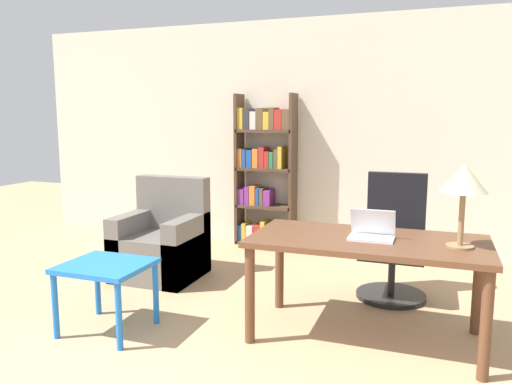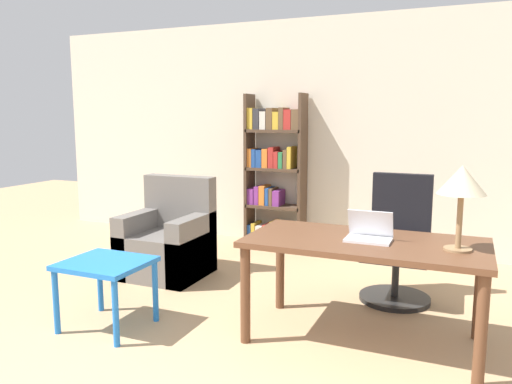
% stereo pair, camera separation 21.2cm
% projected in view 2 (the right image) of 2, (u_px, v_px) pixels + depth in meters
% --- Properties ---
extents(wall_back, '(8.00, 0.06, 2.70)m').
position_uv_depth(wall_back, '(342.00, 135.00, 5.83)').
color(wall_back, beige).
rests_on(wall_back, ground_plane).
extents(desk, '(1.61, 0.81, 0.73)m').
position_uv_depth(desk, '(365.00, 253.00, 3.43)').
color(desk, brown).
rests_on(desk, ground_plane).
extents(laptop, '(0.30, 0.21, 0.21)m').
position_uv_depth(laptop, '(369.00, 234.00, 3.40)').
color(laptop, silver).
rests_on(laptop, desk).
extents(table_lamp, '(0.30, 0.30, 0.54)m').
position_uv_depth(table_lamp, '(462.00, 183.00, 3.09)').
color(table_lamp, olive).
rests_on(table_lamp, desk).
extents(office_chair, '(0.60, 0.60, 1.07)m').
position_uv_depth(office_chair, '(398.00, 246.00, 4.29)').
color(office_chair, black).
rests_on(office_chair, ground_plane).
extents(side_table_blue, '(0.60, 0.54, 0.51)m').
position_uv_depth(side_table_blue, '(106.00, 271.00, 3.68)').
color(side_table_blue, blue).
rests_on(side_table_blue, ground_plane).
extents(armchair, '(0.76, 0.72, 0.97)m').
position_uv_depth(armchair, '(168.00, 243.00, 4.95)').
color(armchair, '#66605B').
rests_on(armchair, ground_plane).
extents(bookshelf, '(0.72, 0.28, 1.83)m').
position_uv_depth(bookshelf, '(273.00, 173.00, 6.04)').
color(bookshelf, '#4C3828').
rests_on(bookshelf, ground_plane).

